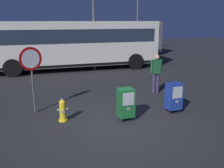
# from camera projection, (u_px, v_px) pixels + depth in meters

# --- Properties ---
(ground_plane) EXTENTS (60.00, 60.00, 0.00)m
(ground_plane) POSITION_uv_depth(u_px,v_px,m) (116.00, 122.00, 7.41)
(ground_plane) COLOR #262628
(fire_hydrant) EXTENTS (0.33, 0.32, 0.75)m
(fire_hydrant) POSITION_uv_depth(u_px,v_px,m) (63.00, 110.00, 7.43)
(fire_hydrant) COLOR yellow
(fire_hydrant) RESTS_ON ground_plane
(newspaper_box_primary) EXTENTS (0.48, 0.42, 1.02)m
(newspaper_box_primary) POSITION_uv_depth(u_px,v_px,m) (174.00, 96.00, 8.12)
(newspaper_box_primary) COLOR black
(newspaper_box_primary) RESTS_ON ground_plane
(newspaper_box_secondary) EXTENTS (0.48, 0.42, 1.02)m
(newspaper_box_secondary) POSITION_uv_depth(u_px,v_px,m) (126.00, 103.00, 7.46)
(newspaper_box_secondary) COLOR black
(newspaper_box_secondary) RESTS_ON ground_plane
(stop_sign) EXTENTS (0.71, 0.31, 2.23)m
(stop_sign) POSITION_uv_depth(u_px,v_px,m) (31.00, 66.00, 7.78)
(stop_sign) COLOR #4C4F54
(stop_sign) RESTS_ON ground_plane
(pedestrian) EXTENTS (0.55, 0.22, 1.67)m
(pedestrian) POSITION_uv_depth(u_px,v_px,m) (156.00, 71.00, 10.21)
(pedestrian) COLOR #382D51
(pedestrian) RESTS_ON ground_plane
(bus_near) EXTENTS (10.59, 3.09, 3.00)m
(bus_near) POSITION_uv_depth(u_px,v_px,m) (74.00, 42.00, 15.18)
(bus_near) COLOR beige
(bus_near) RESTS_ON ground_plane
(bus_far) EXTENTS (10.64, 3.30, 3.00)m
(bus_far) POSITION_uv_depth(u_px,v_px,m) (102.00, 37.00, 20.44)
(bus_far) COLOR #4C5156
(bus_far) RESTS_ON ground_plane
(street_light_near_left) EXTENTS (0.32, 0.32, 8.32)m
(street_light_near_left) POSITION_uv_depth(u_px,v_px,m) (138.00, 1.00, 21.57)
(street_light_near_left) COLOR #4C4F54
(street_light_near_left) RESTS_ON ground_plane
(street_light_near_right) EXTENTS (0.32, 0.32, 6.28)m
(street_light_near_right) POSITION_uv_depth(u_px,v_px,m) (94.00, 9.00, 14.33)
(street_light_near_right) COLOR #4C4F54
(street_light_near_right) RESTS_ON ground_plane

